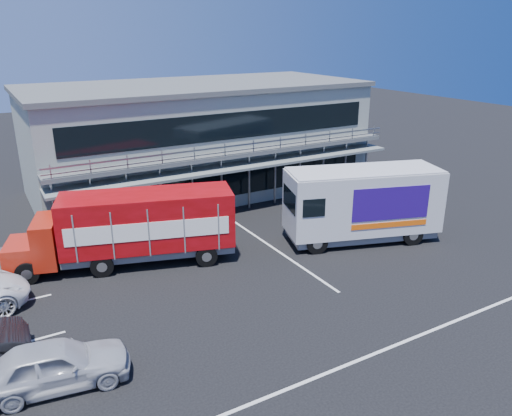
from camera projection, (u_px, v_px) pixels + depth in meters
ground at (275, 284)px, 22.08m from camera, size 120.00×120.00×0.00m
building at (198, 137)px, 34.45m from camera, size 22.40×12.00×7.30m
red_truck at (133, 226)px, 23.48m from camera, size 10.56×5.27×3.47m
white_van at (362, 203)px, 26.14m from camera, size 8.43×5.07×3.90m
parked_car_a at (55, 365)px, 15.55m from camera, size 4.77×2.48×1.55m
parked_car_e at (21, 256)px, 23.25m from camera, size 4.22×2.66×1.34m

